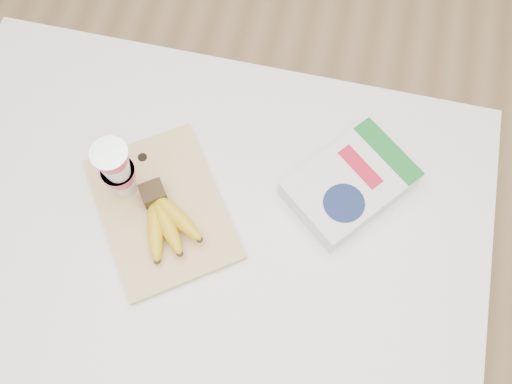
{
  "coord_description": "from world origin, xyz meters",
  "views": [
    {
      "loc": [
        0.21,
        -0.38,
        2.01
      ],
      "look_at": [
        0.11,
        0.07,
        0.94
      ],
      "focal_mm": 40.0,
      "sensor_mm": 36.0,
      "label": 1
    }
  ],
  "objects_px": {
    "cutting_board": "(162,209)",
    "cereal_box": "(350,183)",
    "yogurt_stack": "(117,170)",
    "table": "(214,274)",
    "bananas": "(165,219)"
  },
  "relations": [
    {
      "from": "table",
      "to": "cutting_board",
      "type": "bearing_deg",
      "value": -179.23
    },
    {
      "from": "cutting_board",
      "to": "yogurt_stack",
      "type": "xyz_separation_m",
      "value": [
        -0.08,
        0.03,
        0.1
      ]
    },
    {
      "from": "table",
      "to": "yogurt_stack",
      "type": "height_order",
      "value": "yogurt_stack"
    },
    {
      "from": "table",
      "to": "yogurt_stack",
      "type": "distance_m",
      "value": 0.58
    },
    {
      "from": "cutting_board",
      "to": "yogurt_stack",
      "type": "distance_m",
      "value": 0.13
    },
    {
      "from": "cutting_board",
      "to": "cereal_box",
      "type": "distance_m",
      "value": 0.39
    },
    {
      "from": "cutting_board",
      "to": "cereal_box",
      "type": "relative_size",
      "value": 1.11
    },
    {
      "from": "table",
      "to": "cutting_board",
      "type": "xyz_separation_m",
      "value": [
        -0.08,
        -0.0,
        0.46
      ]
    },
    {
      "from": "cutting_board",
      "to": "cereal_box",
      "type": "xyz_separation_m",
      "value": [
        0.37,
        0.13,
        0.02
      ]
    },
    {
      "from": "table",
      "to": "cutting_board",
      "type": "height_order",
      "value": "cutting_board"
    },
    {
      "from": "table",
      "to": "bananas",
      "type": "relative_size",
      "value": 6.85
    },
    {
      "from": "bananas",
      "to": "table",
      "type": "bearing_deg",
      "value": 28.39
    },
    {
      "from": "cutting_board",
      "to": "yogurt_stack",
      "type": "bearing_deg",
      "value": 127.42
    },
    {
      "from": "yogurt_stack",
      "to": "cereal_box",
      "type": "xyz_separation_m",
      "value": [
        0.45,
        0.11,
        -0.08
      ]
    },
    {
      "from": "cutting_board",
      "to": "yogurt_stack",
      "type": "relative_size",
      "value": 1.99
    }
  ]
}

